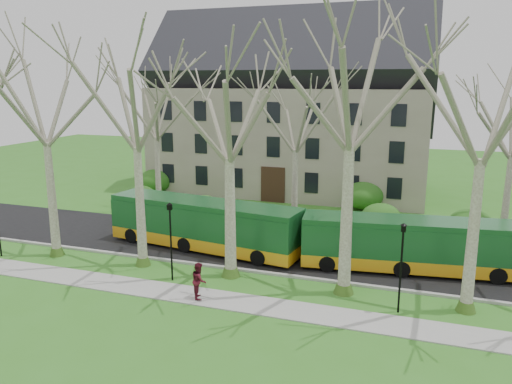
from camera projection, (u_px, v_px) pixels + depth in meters
ground at (282, 287)px, 26.48m from camera, size 120.00×120.00×0.00m
sidewalk at (268, 307)px, 24.17m from camera, size 70.00×2.00×0.06m
road at (306, 254)px, 31.56m from camera, size 80.00×8.00×0.06m
curb at (290, 276)px, 27.85m from camera, size 80.00×0.25×0.14m
building at (291, 108)px, 48.76m from camera, size 26.50×12.20×16.00m
tree_row_verge at (285, 156)px, 25.22m from camera, size 49.00×7.00×14.00m
tree_row_far at (307, 148)px, 35.74m from camera, size 33.00×7.00×12.00m
lamp_row at (277, 247)px, 24.99m from camera, size 36.22×0.22×4.30m
hedges at (274, 202)px, 40.66m from camera, size 30.60×8.60×2.00m
bus_lead at (204, 224)px, 32.17m from camera, size 13.28×4.47×3.26m
bus_follow at (412, 244)px, 28.41m from camera, size 12.68×4.20×3.11m
pedestrian_b at (199, 280)px, 24.92m from camera, size 1.02×1.11×1.85m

